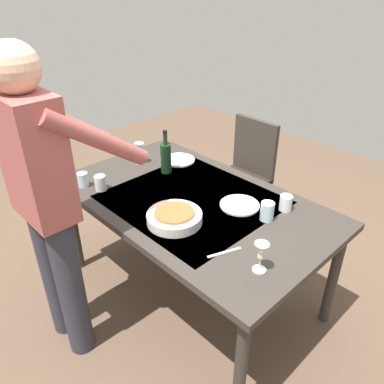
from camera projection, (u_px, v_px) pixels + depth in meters
The scene contains 15 objects.
ground_plane at pixel (192, 290), 2.63m from camera, with size 6.00×6.00×0.00m, color brown.
dining_table at pixel (192, 209), 2.30m from camera, with size 1.66×0.99×0.73m.
chair_near at pixel (246, 169), 3.07m from camera, with size 0.40×0.40×0.91m.
person_server at pixel (47, 198), 1.83m from camera, with size 0.42×0.61×1.69m.
wine_bottle at pixel (166, 157), 2.52m from camera, with size 0.07×0.07×0.30m.
wine_glass_left at pixel (139, 149), 2.64m from camera, with size 0.07×0.07×0.15m.
wine_glass_right at pixel (261, 252), 1.67m from camera, with size 0.07×0.07×0.15m.
water_cup_near_left at pixel (267, 211), 2.05m from camera, with size 0.07×0.07×0.11m, color silver.
water_cup_near_right at pixel (286, 203), 2.14m from camera, with size 0.07×0.07×0.09m, color silver.
water_cup_far_left at pixel (100, 183), 2.34m from camera, with size 0.07×0.07×0.10m, color silver.
water_cup_far_right at pixel (83, 180), 2.38m from camera, with size 0.07×0.07×0.09m, color silver.
serving_bowl_pasta at pixel (174, 217), 2.04m from camera, with size 0.30×0.30×0.07m.
dinner_plate_near at pixel (179, 160), 2.72m from camera, with size 0.23×0.23×0.01m, color silver.
dinner_plate_far at pixel (240, 205), 2.20m from camera, with size 0.23×0.23×0.01m, color silver.
table_fork at pixel (224, 252), 1.83m from camera, with size 0.01×0.18×0.01m, color silver.
Camera 1 is at (-1.39, 1.34, 1.91)m, focal length 35.54 mm.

